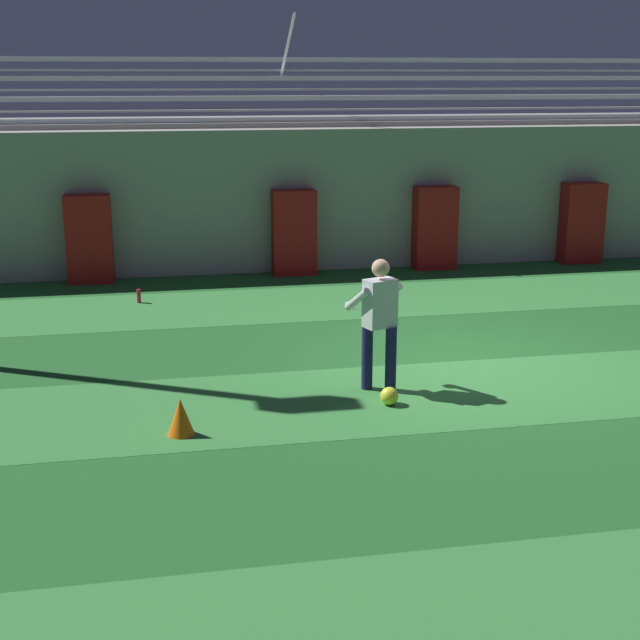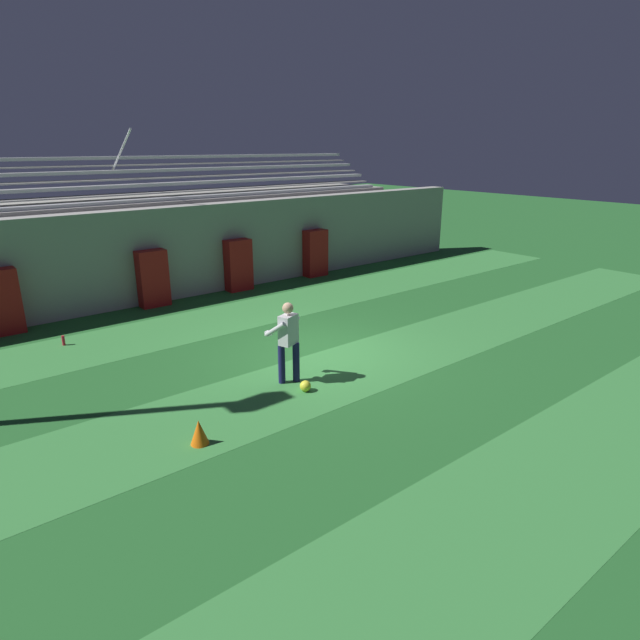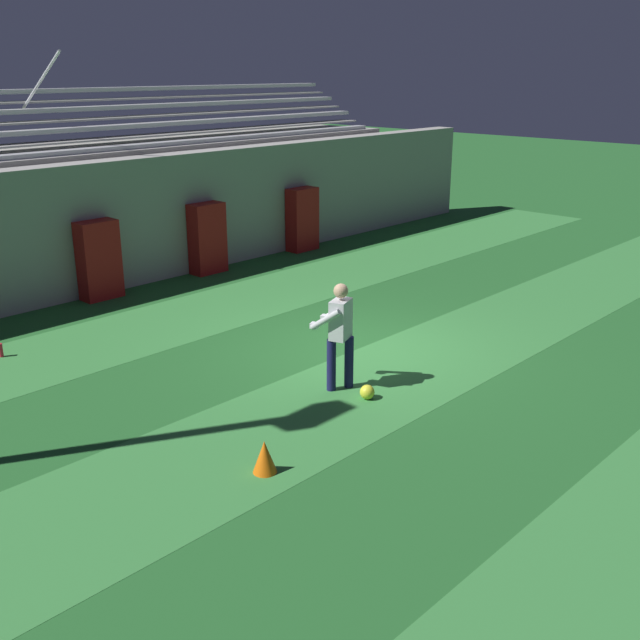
# 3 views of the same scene
# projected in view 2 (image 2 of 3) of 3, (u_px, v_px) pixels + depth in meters

# --- Properties ---
(ground_plane) EXTENTS (80.00, 80.00, 0.00)m
(ground_plane) POSITION_uv_depth(u_px,v_px,m) (319.00, 352.00, 12.37)
(ground_plane) COLOR #236028
(turf_stripe_near) EXTENTS (28.00, 2.39, 0.01)m
(turf_stripe_near) POSITION_uv_depth(u_px,v_px,m) (571.00, 467.00, 7.95)
(turf_stripe_near) COLOR #38843D
(turf_stripe_near) RESTS_ON ground
(turf_stripe_mid) EXTENTS (28.00, 2.39, 0.01)m
(turf_stripe_mid) POSITION_uv_depth(u_px,v_px,m) (354.00, 368.00, 11.48)
(turf_stripe_mid) COLOR #38843D
(turf_stripe_mid) RESTS_ON ground
(turf_stripe_far) EXTENTS (28.00, 2.39, 0.01)m
(turf_stripe_far) POSITION_uv_depth(u_px,v_px,m) (239.00, 315.00, 15.01)
(turf_stripe_far) COLOR #38843D
(turf_stripe_far) RESTS_ON ground
(back_wall) EXTENTS (24.00, 0.60, 2.80)m
(back_wall) POSITION_uv_depth(u_px,v_px,m) (189.00, 251.00, 16.73)
(back_wall) COLOR #999691
(back_wall) RESTS_ON ground
(padding_pillar_gate_left) EXTENTS (0.85, 0.44, 1.67)m
(padding_pillar_gate_left) POSITION_uv_depth(u_px,v_px,m) (153.00, 278.00, 15.64)
(padding_pillar_gate_left) COLOR maroon
(padding_pillar_gate_left) RESTS_ON ground
(padding_pillar_gate_right) EXTENTS (0.85, 0.44, 1.67)m
(padding_pillar_gate_right) POSITION_uv_depth(u_px,v_px,m) (238.00, 265.00, 17.37)
(padding_pillar_gate_right) COLOR maroon
(padding_pillar_gate_right) RESTS_ON ground
(padding_pillar_far_left) EXTENTS (0.85, 0.44, 1.67)m
(padding_pillar_far_left) POSITION_uv_depth(u_px,v_px,m) (2.00, 302.00, 13.30)
(padding_pillar_far_left) COLOR maroon
(padding_pillar_far_left) RESTS_ON ground
(padding_pillar_far_right) EXTENTS (0.85, 0.44, 1.67)m
(padding_pillar_far_right) POSITION_uv_depth(u_px,v_px,m) (315.00, 253.00, 19.28)
(padding_pillar_far_right) COLOR maroon
(padding_pillar_far_right) RESTS_ON ground
(bleacher_stand) EXTENTS (18.00, 3.35, 5.03)m
(bleacher_stand) POSITION_uv_depth(u_px,v_px,m) (162.00, 239.00, 18.17)
(bleacher_stand) COLOR #999691
(bleacher_stand) RESTS_ON ground
(goalkeeper) EXTENTS (0.70, 0.65, 1.67)m
(goalkeeper) POSITION_uv_depth(u_px,v_px,m) (288.00, 337.00, 10.52)
(goalkeeper) COLOR #19194C
(goalkeeper) RESTS_ON ground
(soccer_ball) EXTENTS (0.22, 0.22, 0.22)m
(soccer_ball) POSITION_uv_depth(u_px,v_px,m) (305.00, 386.00, 10.36)
(soccer_ball) COLOR yellow
(soccer_ball) RESTS_ON ground
(traffic_cone) EXTENTS (0.30, 0.30, 0.42)m
(traffic_cone) POSITION_uv_depth(u_px,v_px,m) (199.00, 432.00, 8.50)
(traffic_cone) COLOR orange
(traffic_cone) RESTS_ON ground
(water_bottle) EXTENTS (0.07, 0.07, 0.24)m
(water_bottle) POSITION_uv_depth(u_px,v_px,m) (63.00, 341.00, 12.73)
(water_bottle) COLOR red
(water_bottle) RESTS_ON ground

